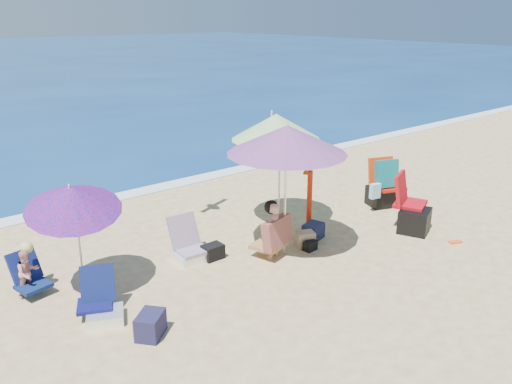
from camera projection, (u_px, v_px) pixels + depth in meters
ground at (309, 267)px, 8.55m from camera, size 120.00×120.00×0.00m
foam at (156, 189)px, 12.29m from camera, size 120.00×0.50×0.04m
umbrella_turquoise at (287, 140)px, 8.44m from camera, size 2.00×2.00×2.27m
umbrella_striped at (276, 127)px, 9.64m from camera, size 2.20×2.20×2.22m
umbrella_blue at (73, 198)px, 7.27m from camera, size 1.68×1.71×1.84m
furled_umbrella at (309, 195)px, 9.76m from camera, size 0.28×0.18×1.30m
chair_navy at (101, 306)px, 7.10m from camera, size 0.67×0.83×0.66m
chair_rainbow at (189, 249)px, 8.78m from camera, size 0.57×0.68×0.72m
camp_chair_left at (412, 214)px, 9.91m from camera, size 0.90×0.95×1.08m
camp_chair_right at (383, 189)px, 11.14m from camera, size 0.99×0.81×1.07m
person_center at (274, 231)px, 8.77m from camera, size 0.75×0.64×0.98m
person_left at (28, 272)px, 7.63m from camera, size 0.52×0.65×0.80m
bag_navy_a at (150, 325)px, 6.70m from camera, size 0.50×0.49×0.32m
bag_black_a at (213, 252)px, 8.82m from camera, size 0.35×0.26×0.25m
bag_tan at (305, 239)px, 9.28m from camera, size 0.38×0.33×0.27m
bag_navy_b at (313, 231)px, 9.59m from camera, size 0.45×0.39×0.29m
bag_black_b at (310, 246)px, 9.14m from camera, size 0.24×0.18×0.18m
orange_item at (455, 242)px, 9.45m from camera, size 0.25×0.19×0.03m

